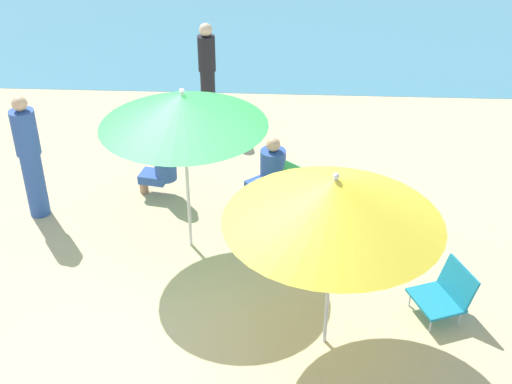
# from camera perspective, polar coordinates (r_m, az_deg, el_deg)

# --- Properties ---
(ground_plane) EXTENTS (40.00, 40.00, 0.00)m
(ground_plane) POSITION_cam_1_polar(r_m,az_deg,el_deg) (7.66, -5.10, -9.13)
(ground_plane) COLOR #D3BC8C
(umbrella_yellow) EXTENTS (2.04, 2.04, 1.98)m
(umbrella_yellow) POSITION_cam_1_polar(r_m,az_deg,el_deg) (6.18, 6.50, -0.72)
(umbrella_yellow) COLOR silver
(umbrella_yellow) RESTS_ON ground_plane
(umbrella_green) EXTENTS (1.88, 1.88, 2.07)m
(umbrella_green) POSITION_cam_1_polar(r_m,az_deg,el_deg) (7.59, -6.07, 6.80)
(umbrella_green) COLOR silver
(umbrella_green) RESTS_ON ground_plane
(beach_chair_a) EXTENTS (0.77, 0.77, 0.66)m
(beach_chair_a) POSITION_cam_1_polar(r_m,az_deg,el_deg) (8.80, 2.94, -0.18)
(beach_chair_a) COLOR #33934C
(beach_chair_a) RESTS_ON ground_plane
(beach_chair_c) EXTENTS (0.68, 0.69, 0.56)m
(beach_chair_c) POSITION_cam_1_polar(r_m,az_deg,el_deg) (7.59, 15.43, -8.03)
(beach_chair_c) COLOR teal
(beach_chair_c) RESTS_ON ground_plane
(person_a) EXTENTS (0.56, 0.54, 0.89)m
(person_a) POSITION_cam_1_polar(r_m,az_deg,el_deg) (9.16, 1.18, 1.88)
(person_a) COLOR #2D519E
(person_a) RESTS_ON ground_plane
(person_b) EXTENTS (0.31, 0.31, 1.66)m
(person_b) POSITION_cam_1_polar(r_m,az_deg,el_deg) (9.07, -18.22, 2.75)
(person_b) COLOR #2D519E
(person_b) RESTS_ON ground_plane
(person_c) EXTENTS (0.28, 0.28, 1.67)m
(person_c) POSITION_cam_1_polar(r_m,az_deg,el_deg) (11.12, -4.05, 9.79)
(person_c) COLOR black
(person_c) RESTS_ON ground_plane
(person_d) EXTENTS (0.54, 0.35, 0.96)m
(person_d) POSITION_cam_1_polar(r_m,az_deg,el_deg) (9.28, -7.83, 2.37)
(person_d) COLOR #2D519E
(person_d) RESTS_ON ground_plane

